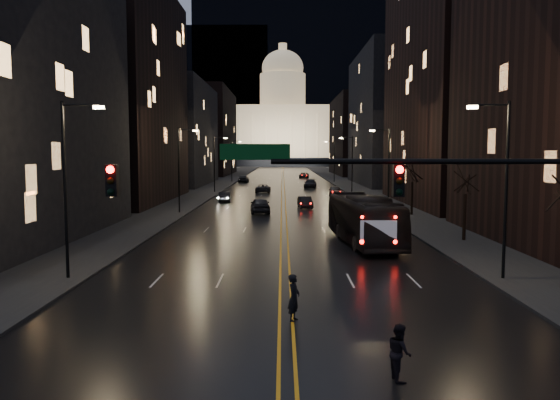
{
  "coord_description": "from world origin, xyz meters",
  "views": [
    {
      "loc": [
        -0.14,
        -17.11,
        6.49
      ],
      "look_at": [
        -0.26,
        10.22,
        4.09
      ],
      "focal_mm": 35.0,
      "sensor_mm": 36.0,
      "label": 1
    }
  ],
  "objects_px": {
    "oncoming_car_b": "(224,197)",
    "oncoming_car_a": "(260,205)",
    "traffic_signal": "(475,196)",
    "pedestrian_a": "(294,298)",
    "pedestrian_b": "(399,352)",
    "bus": "(364,219)",
    "receding_car_a": "(305,202)"
  },
  "relations": [
    {
      "from": "pedestrian_b",
      "to": "oncoming_car_b",
      "type": "bearing_deg",
      "value": 4.56
    },
    {
      "from": "pedestrian_a",
      "to": "pedestrian_b",
      "type": "xyz_separation_m",
      "value": [
        2.9,
        -5.42,
        -0.1
      ]
    },
    {
      "from": "receding_car_a",
      "to": "traffic_signal",
      "type": "bearing_deg",
      "value": -90.88
    },
    {
      "from": "pedestrian_a",
      "to": "pedestrian_b",
      "type": "distance_m",
      "value": 6.15
    },
    {
      "from": "oncoming_car_a",
      "to": "pedestrian_b",
      "type": "relative_size",
      "value": 3.06
    },
    {
      "from": "oncoming_car_b",
      "to": "pedestrian_b",
      "type": "relative_size",
      "value": 2.57
    },
    {
      "from": "oncoming_car_a",
      "to": "pedestrian_a",
      "type": "distance_m",
      "value": 37.4
    },
    {
      "from": "oncoming_car_a",
      "to": "oncoming_car_b",
      "type": "relative_size",
      "value": 1.19
    },
    {
      "from": "traffic_signal",
      "to": "oncoming_car_a",
      "type": "bearing_deg",
      "value": 101.67
    },
    {
      "from": "oncoming_car_a",
      "to": "receding_car_a",
      "type": "distance_m",
      "value": 7.22
    },
    {
      "from": "traffic_signal",
      "to": "pedestrian_a",
      "type": "height_order",
      "value": "traffic_signal"
    },
    {
      "from": "traffic_signal",
      "to": "pedestrian_a",
      "type": "distance_m",
      "value": 7.79
    },
    {
      "from": "oncoming_car_a",
      "to": "oncoming_car_b",
      "type": "xyz_separation_m",
      "value": [
        -5.2,
        13.05,
        -0.16
      ]
    },
    {
      "from": "receding_car_a",
      "to": "pedestrian_b",
      "type": "bearing_deg",
      "value": -94.28
    },
    {
      "from": "oncoming_car_a",
      "to": "pedestrian_a",
      "type": "relative_size",
      "value": 2.73
    },
    {
      "from": "traffic_signal",
      "to": "pedestrian_a",
      "type": "xyz_separation_m",
      "value": [
        -5.6,
        3.42,
        -4.19
      ]
    },
    {
      "from": "oncoming_car_b",
      "to": "pedestrian_b",
      "type": "bearing_deg",
      "value": 95.47
    },
    {
      "from": "bus",
      "to": "oncoming_car_a",
      "type": "relative_size",
      "value": 2.47
    },
    {
      "from": "bus",
      "to": "receding_car_a",
      "type": "height_order",
      "value": "bus"
    },
    {
      "from": "receding_car_a",
      "to": "pedestrian_b",
      "type": "height_order",
      "value": "pedestrian_b"
    },
    {
      "from": "bus",
      "to": "oncoming_car_b",
      "type": "relative_size",
      "value": 2.94
    },
    {
      "from": "oncoming_car_b",
      "to": "oncoming_car_a",
      "type": "bearing_deg",
      "value": 106.14
    },
    {
      "from": "traffic_signal",
      "to": "pedestrian_b",
      "type": "height_order",
      "value": "traffic_signal"
    },
    {
      "from": "bus",
      "to": "oncoming_car_b",
      "type": "height_order",
      "value": "bus"
    },
    {
      "from": "bus",
      "to": "oncoming_car_b",
      "type": "distance_m",
      "value": 35.0
    },
    {
      "from": "traffic_signal",
      "to": "pedestrian_b",
      "type": "bearing_deg",
      "value": -143.6
    },
    {
      "from": "receding_car_a",
      "to": "pedestrian_a",
      "type": "bearing_deg",
      "value": -98.08
    },
    {
      "from": "traffic_signal",
      "to": "oncoming_car_a",
      "type": "xyz_separation_m",
      "value": [
        -8.41,
        40.72,
        -4.25
      ]
    },
    {
      "from": "oncoming_car_b",
      "to": "receding_car_a",
      "type": "distance_m",
      "value": 12.86
    },
    {
      "from": "traffic_signal",
      "to": "bus",
      "type": "xyz_separation_m",
      "value": [
        -0.25,
        21.43,
        -3.39
      ]
    },
    {
      "from": "pedestrian_b",
      "to": "pedestrian_a",
      "type": "bearing_deg",
      "value": 21.62
    },
    {
      "from": "oncoming_car_b",
      "to": "traffic_signal",
      "type": "bearing_deg",
      "value": 98.61
    }
  ]
}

